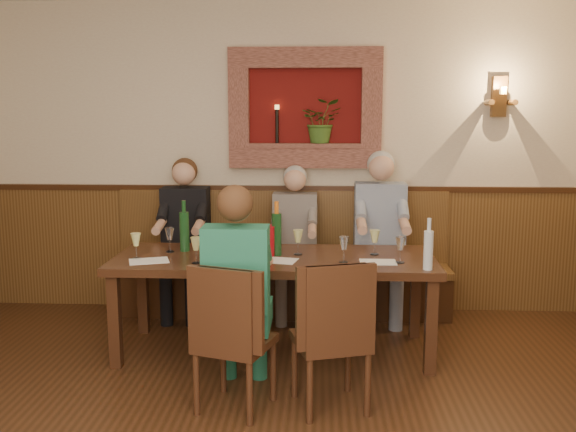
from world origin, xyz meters
name	(u,v)px	position (x,y,z in m)	size (l,w,h in m)	color
room_shell	(244,99)	(0.00, 0.00, 1.89)	(6.04, 6.04, 2.82)	beige
wainscoting	(247,379)	(0.00, 0.00, 0.59)	(6.02, 6.02, 1.15)	#513217
wall_niche	(310,113)	(0.24, 2.94, 1.81)	(1.36, 0.30, 1.06)	#62100E
wall_sconce	(499,98)	(1.90, 2.93, 1.94)	(0.25, 0.20, 0.35)	#513217
dining_table	(274,266)	(0.00, 1.85, 0.68)	(2.40, 0.90, 0.75)	#3B2311
bench	(282,278)	(0.00, 2.79, 0.33)	(3.00, 0.45, 1.11)	#381E0F
chair_near_left	(234,367)	(-0.18, 0.88, 0.27)	(0.53, 0.53, 0.94)	#3B2311
chair_near_right	(331,365)	(0.41, 0.92, 0.28)	(0.53, 0.53, 0.96)	#3B2311
person_bench_left	(185,252)	(-0.86, 2.69, 0.58)	(0.42, 0.51, 1.42)	black
person_bench_mid	(294,256)	(0.12, 2.69, 0.56)	(0.39, 0.48, 1.35)	#595452
person_bench_right	(380,250)	(0.87, 2.69, 0.62)	(0.45, 0.55, 1.49)	navy
person_chair_front	(238,310)	(-0.18, 1.07, 0.58)	(0.41, 0.50, 1.39)	#195858
spittoon_bucket	(262,241)	(-0.10, 1.87, 0.86)	(0.20, 0.20, 0.23)	red
wine_bottle_green_a	(277,233)	(0.01, 1.89, 0.92)	(0.10, 0.10, 0.41)	#19471E
wine_bottle_green_b	(184,230)	(-0.71, 2.00, 0.91)	(0.08, 0.08, 0.40)	#19471E
water_bottle	(428,249)	(1.09, 1.50, 0.90)	(0.08, 0.08, 0.36)	silver
tasting_sheet_a	(149,261)	(-0.90, 1.65, 0.75)	(0.28, 0.20, 0.00)	white
tasting_sheet_b	(277,260)	(0.03, 1.71, 0.75)	(0.28, 0.20, 0.00)	white
tasting_sheet_c	(378,262)	(0.76, 1.70, 0.75)	(0.26, 0.19, 0.00)	white
tasting_sheet_d	(233,265)	(-0.28, 1.57, 0.75)	(0.31, 0.22, 0.00)	white
wine_glass_0	(136,246)	(-1.02, 1.73, 0.85)	(0.08, 0.08, 0.19)	#D6D881
wine_glass_1	(170,240)	(-0.82, 1.96, 0.85)	(0.08, 0.08, 0.19)	white
wine_glass_2	(196,250)	(-0.55, 1.60, 0.85)	(0.08, 0.08, 0.19)	#D6D881
wine_glass_3	(232,242)	(-0.33, 1.90, 0.85)	(0.08, 0.08, 0.19)	white
wine_glass_4	(262,248)	(-0.08, 1.70, 0.85)	(0.08, 0.08, 0.19)	#D6D881
wine_glass_5	(298,242)	(0.18, 1.91, 0.85)	(0.08, 0.08, 0.19)	#D6D881
wine_glass_6	(344,250)	(0.51, 1.68, 0.85)	(0.08, 0.08, 0.19)	white
wine_glass_7	(375,242)	(0.76, 1.94, 0.85)	(0.08, 0.08, 0.19)	#D6D881
wine_glass_8	(400,250)	(0.92, 1.68, 0.85)	(0.08, 0.08, 0.19)	white
wine_glass_9	(244,251)	(-0.20, 1.59, 0.85)	(0.08, 0.08, 0.19)	#D6D881
wine_glass_10	(252,247)	(-0.15, 1.71, 0.85)	(0.08, 0.08, 0.19)	white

